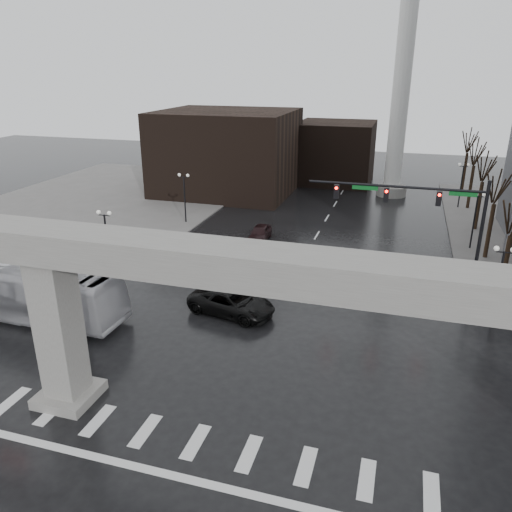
# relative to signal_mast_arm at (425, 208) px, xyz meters

# --- Properties ---
(ground) EXTENTS (160.00, 160.00, 0.00)m
(ground) POSITION_rel_signal_mast_arm_xyz_m (-8.99, -18.80, -5.83)
(ground) COLOR black
(ground) RESTS_ON ground
(sidewalk_nw) EXTENTS (28.00, 36.00, 0.15)m
(sidewalk_nw) POSITION_rel_signal_mast_arm_xyz_m (-34.99, 17.20, -5.75)
(sidewalk_nw) COLOR slate
(sidewalk_nw) RESTS_ON ground
(elevated_guideway) EXTENTS (48.00, 2.60, 8.70)m
(elevated_guideway) POSITION_rel_signal_mast_arm_xyz_m (-7.73, -18.80, 1.05)
(elevated_guideway) COLOR gray
(elevated_guideway) RESTS_ON ground
(building_far_left) EXTENTS (16.00, 14.00, 10.00)m
(building_far_left) POSITION_rel_signal_mast_arm_xyz_m (-22.99, 23.20, -0.83)
(building_far_left) COLOR black
(building_far_left) RESTS_ON ground
(building_far_mid) EXTENTS (10.00, 10.00, 8.00)m
(building_far_mid) POSITION_rel_signal_mast_arm_xyz_m (-10.99, 33.20, -1.83)
(building_far_mid) COLOR black
(building_far_mid) RESTS_ON ground
(smokestack) EXTENTS (3.60, 3.60, 30.00)m
(smokestack) POSITION_rel_signal_mast_arm_xyz_m (-2.99, 27.20, 7.52)
(smokestack) COLOR silver
(smokestack) RESTS_ON ground
(signal_mast_arm) EXTENTS (12.12, 0.43, 8.00)m
(signal_mast_arm) POSITION_rel_signal_mast_arm_xyz_m (0.00, 0.00, 0.00)
(signal_mast_arm) COLOR black
(signal_mast_arm) RESTS_ON ground
(lamp_right_0) EXTENTS (1.22, 0.32, 5.11)m
(lamp_right_0) POSITION_rel_signal_mast_arm_xyz_m (4.51, -4.80, -2.36)
(lamp_right_0) COLOR black
(lamp_right_0) RESTS_ON ground
(lamp_right_1) EXTENTS (1.22, 0.32, 5.11)m
(lamp_right_1) POSITION_rel_signal_mast_arm_xyz_m (4.51, 9.20, -2.36)
(lamp_right_1) COLOR black
(lamp_right_1) RESTS_ON ground
(lamp_right_2) EXTENTS (1.22, 0.32, 5.11)m
(lamp_right_2) POSITION_rel_signal_mast_arm_xyz_m (4.51, 23.20, -2.36)
(lamp_right_2) COLOR black
(lamp_right_2) RESTS_ON ground
(lamp_left_0) EXTENTS (1.22, 0.32, 5.11)m
(lamp_left_0) POSITION_rel_signal_mast_arm_xyz_m (-22.49, -4.80, -2.36)
(lamp_left_0) COLOR black
(lamp_left_0) RESTS_ON ground
(lamp_left_1) EXTENTS (1.22, 0.32, 5.11)m
(lamp_left_1) POSITION_rel_signal_mast_arm_xyz_m (-22.49, 9.20, -2.36)
(lamp_left_1) COLOR black
(lamp_left_1) RESTS_ON ground
(lamp_left_2) EXTENTS (1.22, 0.32, 5.11)m
(lamp_left_2) POSITION_rel_signal_mast_arm_xyz_m (-22.49, 23.20, -2.36)
(lamp_left_2) COLOR black
(lamp_left_2) RESTS_ON ground
(tree_right_0) EXTENTS (1.09, 1.58, 7.50)m
(tree_right_0) POSITION_rel_signal_mast_arm_xyz_m (5.54, -0.78, -3.04)
(tree_right_0) COLOR black
(tree_right_0) RESTS_ON ground
(tree_right_1) EXTENTS (1.09, 1.61, 7.67)m
(tree_right_1) POSITION_rel_signal_mast_arm_xyz_m (5.54, 7.22, -2.98)
(tree_right_1) COLOR black
(tree_right_1) RESTS_ON ground
(tree_right_2) EXTENTS (1.10, 1.63, 7.85)m
(tree_right_2) POSITION_rel_signal_mast_arm_xyz_m (5.54, 15.22, -2.91)
(tree_right_2) COLOR black
(tree_right_2) RESTS_ON ground
(tree_right_3) EXTENTS (1.11, 1.66, 8.02)m
(tree_right_3) POSITION_rel_signal_mast_arm_xyz_m (5.54, 23.22, -2.85)
(tree_right_3) COLOR black
(tree_right_3) RESTS_ON ground
(tree_right_4) EXTENTS (1.12, 1.69, 8.19)m
(tree_right_4) POSITION_rel_signal_mast_arm_xyz_m (5.54, 31.22, -2.79)
(tree_right_4) COLOR black
(tree_right_4) RESTS_ON ground
(pickup_truck) EXTENTS (6.11, 3.71, 1.58)m
(pickup_truck) POSITION_rel_signal_mast_arm_xyz_m (-11.42, -8.21, -5.04)
(pickup_truck) COLOR black
(pickup_truck) RESTS_ON ground
(city_bus) EXTENTS (13.36, 3.45, 3.70)m
(city_bus) POSITION_rel_signal_mast_arm_xyz_m (-23.78, -12.27, -3.98)
(city_bus) COLOR silver
(city_bus) RESTS_ON ground
(far_car) EXTENTS (1.80, 4.11, 1.38)m
(far_car) POSITION_rel_signal_mast_arm_xyz_m (-13.77, 6.27, -5.14)
(far_car) COLOR black
(far_car) RESTS_ON ground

